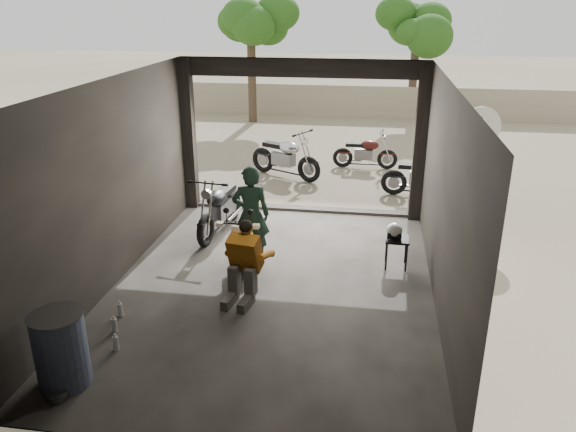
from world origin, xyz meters
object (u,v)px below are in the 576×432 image
(main_bike, at_px, (246,241))
(outside_bike_c, at_px, (424,173))
(left_bike, at_px, (220,204))
(oil_drum, at_px, (61,351))
(outside_bike_a, at_px, (285,153))
(rider, at_px, (251,215))
(stool, at_px, (397,242))
(outside_bike_b, at_px, (365,150))
(helmet, at_px, (394,230))
(sign_post, at_px, (478,145))
(mechanic, at_px, (242,265))

(main_bike, bearing_deg, outside_bike_c, 54.23)
(left_bike, distance_m, oil_drum, 4.84)
(outside_bike_a, relative_size, rider, 1.07)
(stool, bearing_deg, main_bike, -169.29)
(outside_bike_a, height_order, stool, outside_bike_a)
(outside_bike_c, height_order, rider, rider)
(outside_bike_b, distance_m, helmet, 5.96)
(left_bike, xyz_separation_m, sign_post, (4.92, 1.46, 0.98))
(outside_bike_c, bearing_deg, left_bike, 128.09)
(helmet, height_order, oil_drum, oil_drum)
(rider, xyz_separation_m, mechanic, (0.16, -1.38, -0.26))
(outside_bike_b, height_order, helmet, outside_bike_b)
(outside_bike_a, distance_m, oil_drum, 8.68)
(stool, xyz_separation_m, oil_drum, (-3.95, -3.75, 0.00))
(outside_bike_c, distance_m, helmet, 3.85)
(stool, bearing_deg, oil_drum, -136.46)
(outside_bike_a, distance_m, stool, 5.52)
(main_bike, xyz_separation_m, helmet, (2.43, 0.50, 0.15))
(outside_bike_c, distance_m, oil_drum, 8.87)
(main_bike, height_order, outside_bike_a, outside_bike_a)
(stool, bearing_deg, outside_bike_a, 118.94)
(outside_bike_c, bearing_deg, helmet, 172.60)
(main_bike, relative_size, stool, 2.89)
(outside_bike_c, relative_size, mechanic, 1.38)
(outside_bike_a, relative_size, stool, 3.40)
(rider, xyz_separation_m, helmet, (2.41, 0.16, -0.19))
(oil_drum, bearing_deg, helmet, 44.15)
(main_bike, relative_size, mechanic, 1.30)
(main_bike, height_order, outside_bike_b, main_bike)
(outside_bike_a, xyz_separation_m, oil_drum, (-1.27, -8.58, -0.16))
(rider, relative_size, helmet, 6.11)
(oil_drum, bearing_deg, sign_post, 48.61)
(left_bike, xyz_separation_m, outside_bike_a, (0.68, 3.78, 0.03))
(main_bike, height_order, helmet, main_bike)
(outside_bike_c, distance_m, rider, 5.05)
(outside_bike_a, distance_m, mechanic, 6.35)
(outside_bike_c, distance_m, stool, 3.86)
(outside_bike_a, bearing_deg, rider, -149.93)
(outside_bike_a, height_order, rider, rider)
(outside_bike_b, bearing_deg, oil_drum, 161.10)
(main_bike, relative_size, sign_post, 0.67)
(outside_bike_a, bearing_deg, main_bike, -150.28)
(left_bike, relative_size, stool, 3.24)
(sign_post, bearing_deg, outside_bike_a, 143.17)
(main_bike, distance_m, rider, 0.48)
(outside_bike_a, xyz_separation_m, stool, (2.67, -4.83, -0.16))
(outside_bike_c, bearing_deg, sign_post, -142.19)
(main_bike, distance_m, outside_bike_c, 5.33)
(stool, bearing_deg, outside_bike_c, 79.59)
(left_bike, xyz_separation_m, outside_bike_b, (2.67, 4.90, -0.09))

